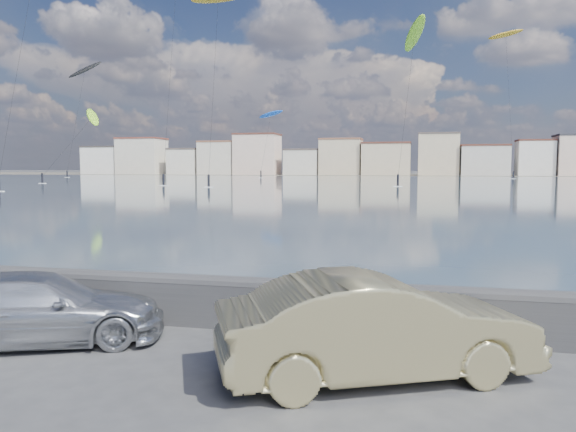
# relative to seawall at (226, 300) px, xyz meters

# --- Properties ---
(ground) EXTENTS (700.00, 700.00, 0.00)m
(ground) POSITION_rel_seawall_xyz_m (0.00, -2.70, -0.58)
(ground) COLOR #333335
(ground) RESTS_ON ground
(bay_water) EXTENTS (500.00, 177.00, 0.00)m
(bay_water) POSITION_rel_seawall_xyz_m (0.00, 88.80, -0.58)
(bay_water) COLOR #354359
(bay_water) RESTS_ON ground
(far_shore_strip) EXTENTS (500.00, 60.00, 0.00)m
(far_shore_strip) POSITION_rel_seawall_xyz_m (0.00, 197.30, -0.57)
(far_shore_strip) COLOR #4C473D
(far_shore_strip) RESTS_ON ground
(seawall) EXTENTS (400.00, 0.36, 1.08)m
(seawall) POSITION_rel_seawall_xyz_m (0.00, 0.00, 0.00)
(seawall) COLOR #28282B
(seawall) RESTS_ON ground
(far_buildings) EXTENTS (240.79, 13.26, 14.60)m
(far_buildings) POSITION_rel_seawall_xyz_m (1.31, 183.30, 5.44)
(far_buildings) COLOR white
(far_buildings) RESTS_ON ground
(car_silver) EXTENTS (4.87, 3.50, 1.31)m
(car_silver) POSITION_rel_seawall_xyz_m (-3.06, -1.71, 0.07)
(car_silver) COLOR #B3B6BB
(car_silver) RESTS_ON ground
(car_champagne) EXTENTS (5.19, 3.63, 1.62)m
(car_champagne) POSITION_rel_seawall_xyz_m (3.18, -2.07, 0.23)
(car_champagne) COLOR tan
(car_champagne) RESTS_ON ground
(kitesurfer_0) EXTENTS (9.07, 14.94, 32.96)m
(kitesurfer_0) POSITION_rel_seawall_xyz_m (-28.75, 80.08, 30.12)
(kitesurfer_0) COLOR #BF8C19
(kitesurfer_0) RESTS_ON ground
(kitesurfer_2) EXTENTS (8.23, 18.10, 19.76)m
(kitesurfer_2) POSITION_rel_seawall_xyz_m (-37.59, 148.66, 17.22)
(kitesurfer_2) COLOR blue
(kitesurfer_2) RESTS_ON ground
(kitesurfer_4) EXTENTS (6.54, 18.55, 15.89)m
(kitesurfer_4) POSITION_rel_seawall_xyz_m (-61.58, 94.30, 12.48)
(kitesurfer_4) COLOR #8CD826
(kitesurfer_4) RESTS_ON ground
(kitesurfer_5) EXTENTS (10.51, 9.85, 33.64)m
(kitesurfer_5) POSITION_rel_seawall_xyz_m (-88.40, 134.63, 29.54)
(kitesurfer_5) COLOR black
(kitesurfer_5) RESTS_ON ground
(kitesurfer_11) EXTENTS (8.96, 10.46, 38.79)m
(kitesurfer_11) POSITION_rel_seawall_xyz_m (25.78, 146.41, 35.95)
(kitesurfer_11) COLOR #BF8C19
(kitesurfer_11) RESTS_ON ground
(kitesurfer_12) EXTENTS (5.32, 15.07, 28.39)m
(kitesurfer_12) POSITION_rel_seawall_xyz_m (3.11, 88.81, 24.66)
(kitesurfer_12) COLOR #8CD826
(kitesurfer_12) RESTS_ON ground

